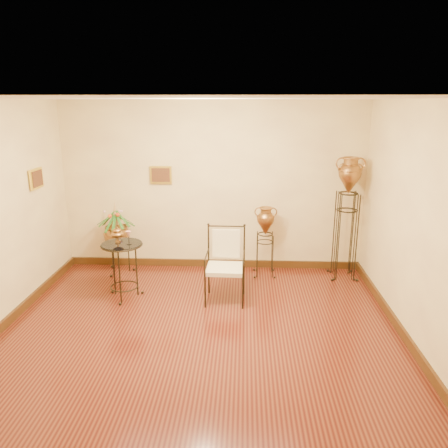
{
  "coord_description": "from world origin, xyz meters",
  "views": [
    {
      "loc": [
        0.54,
        -4.62,
        2.77
      ],
      "look_at": [
        0.25,
        1.3,
        1.1
      ],
      "focal_mm": 35.0,
      "sensor_mm": 36.0,
      "label": 1
    }
  ],
  "objects_px": {
    "armchair": "(225,266)",
    "side_table": "(123,269)",
    "amphora_tall": "(346,220)",
    "planter_urn": "(117,232)",
    "amphora_mid": "(346,218)"
  },
  "relations": [
    {
      "from": "armchair",
      "to": "side_table",
      "type": "relative_size",
      "value": 1.02
    },
    {
      "from": "amphora_tall",
      "to": "armchair",
      "type": "xyz_separation_m",
      "value": [
        -1.88,
        -0.99,
        -0.43
      ]
    },
    {
      "from": "planter_urn",
      "to": "armchair",
      "type": "xyz_separation_m",
      "value": [
        1.84,
        -1.02,
        -0.16
      ]
    },
    {
      "from": "amphora_mid",
      "to": "planter_urn",
      "type": "relative_size",
      "value": 1.59
    },
    {
      "from": "amphora_tall",
      "to": "amphora_mid",
      "type": "height_order",
      "value": "amphora_mid"
    },
    {
      "from": "amphora_mid",
      "to": "armchair",
      "type": "bearing_deg",
      "value": -152.15
    },
    {
      "from": "amphora_tall",
      "to": "amphora_mid",
      "type": "bearing_deg",
      "value": 90.0
    },
    {
      "from": "amphora_tall",
      "to": "armchair",
      "type": "relative_size",
      "value": 1.76
    },
    {
      "from": "amphora_mid",
      "to": "side_table",
      "type": "xyz_separation_m",
      "value": [
        -3.35,
        -0.95,
        -0.57
      ]
    },
    {
      "from": "amphora_tall",
      "to": "planter_urn",
      "type": "xyz_separation_m",
      "value": [
        -3.71,
        0.03,
        -0.27
      ]
    },
    {
      "from": "amphora_mid",
      "to": "side_table",
      "type": "height_order",
      "value": "amphora_mid"
    },
    {
      "from": "planter_urn",
      "to": "amphora_mid",
      "type": "bearing_deg",
      "value": -0.44
    },
    {
      "from": "amphora_tall",
      "to": "armchair",
      "type": "height_order",
      "value": "amphora_tall"
    },
    {
      "from": "planter_urn",
      "to": "side_table",
      "type": "distance_m",
      "value": 1.07
    },
    {
      "from": "amphora_tall",
      "to": "side_table",
      "type": "relative_size",
      "value": 1.79
    }
  ]
}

